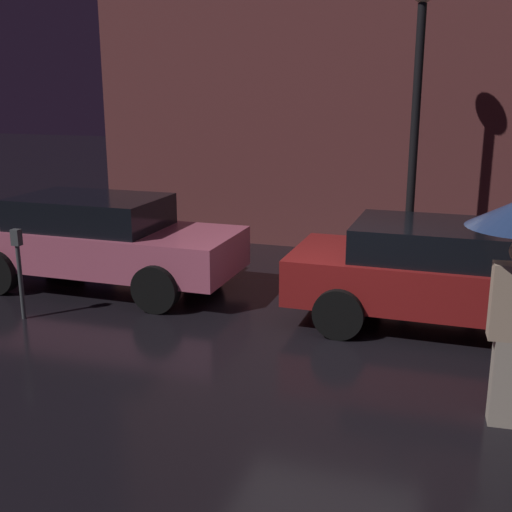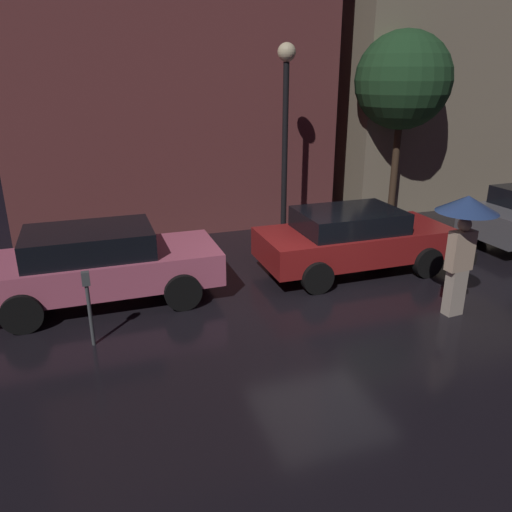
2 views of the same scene
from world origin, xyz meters
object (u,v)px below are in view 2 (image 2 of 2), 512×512
object	(u,v)px
street_lamp_near	(286,110)
pedestrian_with_umbrella	(465,225)
parked_car_red	(353,238)
parking_meter	(88,301)
parked_car_pink	(99,263)

from	to	relation	value
street_lamp_near	pedestrian_with_umbrella	bearing A→B (deg)	-73.75
parked_car_red	pedestrian_with_umbrella	xyz separation A→B (m)	(0.68, -2.50, 0.95)
parking_meter	parked_car_pink	bearing A→B (deg)	82.37
parked_car_red	pedestrian_with_umbrella	distance (m)	2.76
pedestrian_with_umbrella	parking_meter	bearing A→B (deg)	166.73
parked_car_pink	parking_meter	distance (m)	1.68
parked_car_pink	parking_meter	xyz separation A→B (m)	(-0.22, -1.67, 0.01)
parked_car_red	parking_meter	xyz separation A→B (m)	(-5.52, -1.54, 0.04)
parked_car_pink	street_lamp_near	bearing A→B (deg)	25.34
parked_car_red	parking_meter	distance (m)	5.73
parked_car_pink	street_lamp_near	size ratio (longest dim) A/B	0.92
parked_car_red	pedestrian_with_umbrella	bearing A→B (deg)	-74.58
parked_car_red	parked_car_pink	bearing A→B (deg)	178.86
parked_car_pink	parking_meter	bearing A→B (deg)	-97.47
parking_meter	street_lamp_near	bearing A→B (deg)	38.47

